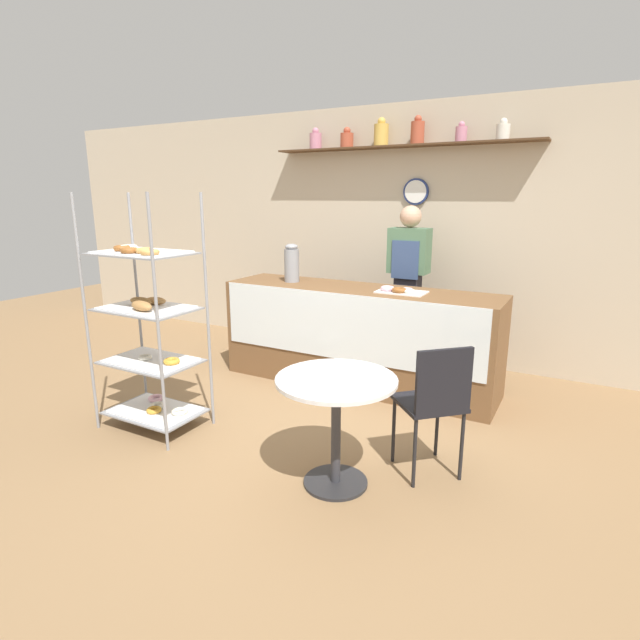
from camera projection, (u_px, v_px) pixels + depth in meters
name	position (u px, v px, depth m)	size (l,w,h in m)	color
ground_plane	(295.00, 431.00, 3.85)	(14.00, 14.00, 0.00)	olive
back_wall	(401.00, 233.00, 5.43)	(10.00, 0.30, 2.70)	beige
display_counter	(358.00, 336.00, 4.72)	(2.61, 0.66, 0.94)	brown
pastry_rack	(148.00, 329.00, 3.74)	(0.76, 0.51, 1.79)	gray
person_worker	(408.00, 282.00, 5.00)	(0.39, 0.23, 1.67)	#282833
cafe_table	(336.00, 405.00, 3.02)	(0.74, 0.74, 0.71)	#262628
cafe_chair	(435.00, 397.00, 3.09)	(0.54, 0.54, 0.89)	black
coffee_carafe	(292.00, 263.00, 4.91)	(0.15, 0.15, 0.37)	gray
donut_tray_counter	(400.00, 291.00, 4.37)	(0.42, 0.26, 0.05)	white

